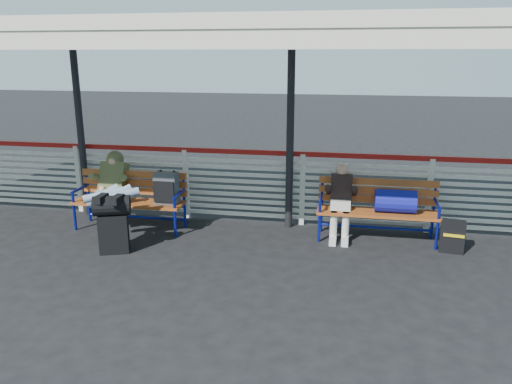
% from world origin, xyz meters
% --- Properties ---
extents(ground, '(60.00, 60.00, 0.00)m').
position_xyz_m(ground, '(0.00, 0.00, 0.00)').
color(ground, black).
rests_on(ground, ground).
extents(fence, '(12.08, 0.08, 1.24)m').
position_xyz_m(fence, '(0.00, 1.90, 0.66)').
color(fence, silver).
rests_on(fence, ground).
extents(canopy, '(12.60, 3.60, 3.16)m').
position_xyz_m(canopy, '(-0.00, 0.87, 3.04)').
color(canopy, silver).
rests_on(canopy, ground).
extents(luggage_stack, '(0.57, 0.44, 0.84)m').
position_xyz_m(luggage_stack, '(-0.52, 0.19, 0.46)').
color(luggage_stack, black).
rests_on(luggage_stack, ground).
extents(bench_left, '(1.80, 0.56, 0.97)m').
position_xyz_m(bench_left, '(-0.48, 1.22, 0.61)').
color(bench_left, '#AF5D21').
rests_on(bench_left, ground).
extents(bench_right, '(1.80, 0.56, 0.92)m').
position_xyz_m(bench_right, '(3.32, 1.41, 0.60)').
color(bench_right, '#AF5D21').
rests_on(bench_right, ground).
extents(traveler_man, '(0.93, 1.64, 0.77)m').
position_xyz_m(traveler_man, '(-0.87, 0.88, 0.71)').
color(traveler_man, '#8C9ABD').
rests_on(traveler_man, ground).
extents(companion_person, '(0.32, 0.66, 1.15)m').
position_xyz_m(companion_person, '(2.64, 1.40, 0.60)').
color(companion_person, beige).
rests_on(companion_person, ground).
extents(suitcase_side, '(0.36, 0.25, 0.47)m').
position_xyz_m(suitcase_side, '(4.24, 1.10, 0.23)').
color(suitcase_side, black).
rests_on(suitcase_side, ground).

